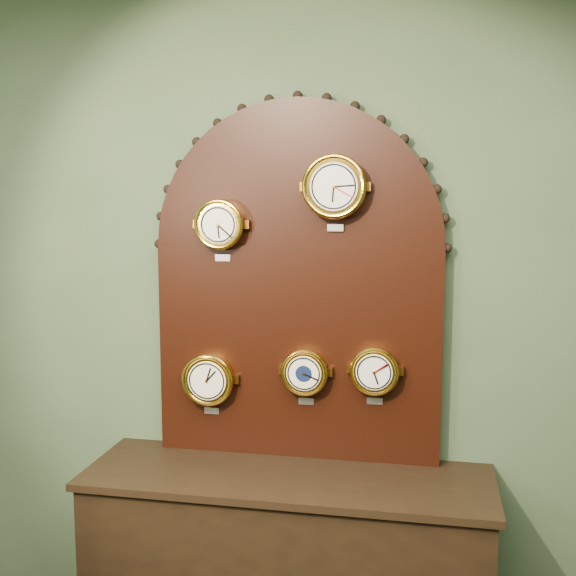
% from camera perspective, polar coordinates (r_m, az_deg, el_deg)
% --- Properties ---
extents(wall_back, '(4.00, 0.00, 4.00)m').
position_cam_1_polar(wall_back, '(3.07, 0.91, -2.72)').
color(wall_back, '#40553A').
rests_on(wall_back, ground).
extents(shop_counter, '(1.60, 0.50, 0.80)m').
position_cam_1_polar(shop_counter, '(3.16, -0.08, -21.77)').
color(shop_counter, black).
rests_on(shop_counter, ground_plane).
extents(display_board, '(1.26, 0.06, 1.53)m').
position_cam_1_polar(display_board, '(2.99, 0.75, 1.38)').
color(display_board, black).
rests_on(display_board, shop_counter).
extents(roman_clock, '(0.21, 0.08, 0.26)m').
position_cam_1_polar(roman_clock, '(2.98, -5.40, 5.04)').
color(roman_clock, gold).
rests_on(roman_clock, display_board).
extents(arabic_clock, '(0.26, 0.08, 0.31)m').
position_cam_1_polar(arabic_clock, '(2.88, 3.72, 8.02)').
color(arabic_clock, gold).
rests_on(arabic_clock, display_board).
extents(hygrometer, '(0.23, 0.08, 0.28)m').
position_cam_1_polar(hygrometer, '(3.10, -6.29, -7.20)').
color(hygrometer, gold).
rests_on(hygrometer, display_board).
extents(barometer, '(0.20, 0.08, 0.25)m').
position_cam_1_polar(barometer, '(2.99, 1.36, -6.67)').
color(barometer, gold).
rests_on(barometer, display_board).
extents(tide_clock, '(0.20, 0.08, 0.25)m').
position_cam_1_polar(tide_clock, '(2.95, 6.90, -6.53)').
color(tide_clock, gold).
rests_on(tide_clock, display_board).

